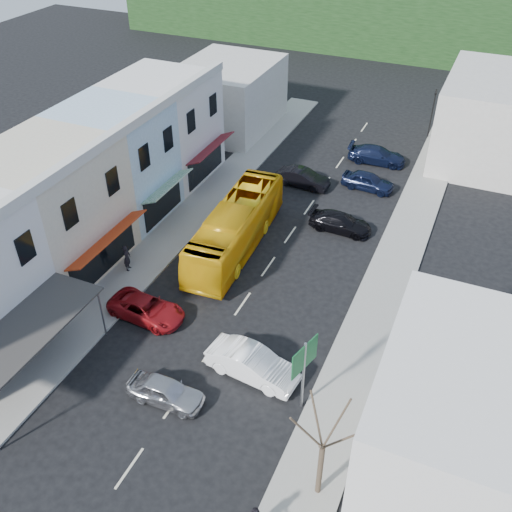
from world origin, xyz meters
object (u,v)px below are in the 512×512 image
(pedestrian_left, at_px, (127,258))
(direction_sign, at_px, (303,376))
(street_tree, at_px, (323,448))
(traffic_signal, at_px, (432,114))
(car_silver, at_px, (166,391))
(car_red, at_px, (146,308))
(car_white, at_px, (252,365))
(bus, at_px, (236,228))

(pedestrian_left, distance_m, direction_sign, 15.02)
(street_tree, xyz_separation_m, traffic_signal, (-2.01, 37.69, -0.84))
(pedestrian_left, relative_size, direction_sign, 0.39)
(car_silver, distance_m, traffic_signal, 36.58)
(car_red, distance_m, direction_sign, 10.76)
(car_white, bearing_deg, car_silver, 141.46)
(car_red, bearing_deg, direction_sign, -99.32)
(pedestrian_left, bearing_deg, direction_sign, -130.50)
(car_silver, height_order, car_white, same)
(pedestrian_left, bearing_deg, car_red, -151.22)
(car_red, bearing_deg, street_tree, -113.24)
(street_tree, bearing_deg, bus, 125.97)
(bus, height_order, car_silver, bus)
(car_white, distance_m, car_red, 7.52)
(pedestrian_left, xyz_separation_m, direction_sign, (13.83, -5.74, 1.16))
(pedestrian_left, bearing_deg, traffic_signal, -44.60)
(car_red, relative_size, direction_sign, 1.07)
(traffic_signal, bearing_deg, street_tree, 115.25)
(car_silver, bearing_deg, car_red, 39.68)
(traffic_signal, bearing_deg, bus, 91.06)
(car_silver, xyz_separation_m, car_red, (-4.14, 4.80, 0.00))
(car_white, bearing_deg, traffic_signal, 0.82)
(street_tree, bearing_deg, car_red, 152.62)
(bus, height_order, direction_sign, direction_sign)
(direction_sign, bearing_deg, car_silver, -143.63)
(bus, distance_m, traffic_signal, 24.44)
(pedestrian_left, bearing_deg, street_tree, -139.31)
(car_red, height_order, direction_sign, direction_sign)
(car_red, bearing_deg, car_white, -98.04)
(bus, height_order, car_white, bus)
(car_silver, distance_m, street_tree, 8.94)
(car_silver, bearing_deg, car_white, -46.07)
(traffic_signal, bearing_deg, car_white, 106.61)
(bus, bearing_deg, pedestrian_left, -138.76)
(car_white, xyz_separation_m, traffic_signal, (3.20, 32.77, 1.62))
(car_red, height_order, traffic_signal, traffic_signal)
(direction_sign, bearing_deg, bus, 144.31)
(car_silver, relative_size, street_tree, 0.70)
(car_silver, relative_size, car_red, 0.96)
(bus, distance_m, car_red, 8.62)
(car_red, bearing_deg, traffic_signal, -14.55)
(bus, distance_m, car_white, 11.48)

